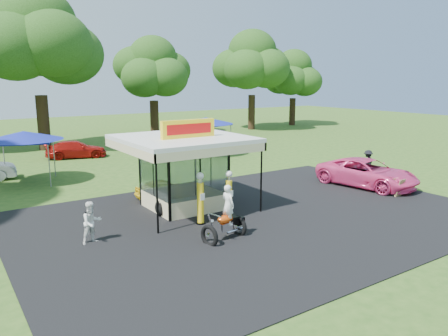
% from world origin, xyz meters
% --- Properties ---
extents(ground, '(120.00, 120.00, 0.00)m').
position_xyz_m(ground, '(0.00, 0.00, 0.00)').
color(ground, '#2C5219').
rests_on(ground, ground).
extents(asphalt_apron, '(20.00, 14.00, 0.04)m').
position_xyz_m(asphalt_apron, '(0.00, 2.00, 0.02)').
color(asphalt_apron, black).
rests_on(asphalt_apron, ground).
extents(gas_station_kiosk, '(5.40, 5.40, 4.18)m').
position_xyz_m(gas_station_kiosk, '(-2.00, 4.99, 1.78)').
color(gas_station_kiosk, white).
rests_on(gas_station_kiosk, ground).
extents(gas_pump_left, '(0.41, 0.41, 2.22)m').
position_xyz_m(gas_pump_left, '(-2.57, 2.53, 1.06)').
color(gas_pump_left, black).
rests_on(gas_pump_left, ground).
extents(gas_pump_right, '(0.40, 0.40, 2.15)m').
position_xyz_m(gas_pump_right, '(-1.24, 2.39, 1.03)').
color(gas_pump_right, black).
rests_on(gas_pump_right, ground).
extents(motorcycle, '(1.91, 1.18, 2.18)m').
position_xyz_m(motorcycle, '(-2.61, 0.54, 0.85)').
color(motorcycle, black).
rests_on(motorcycle, ground).
extents(spare_tires, '(0.90, 0.80, 0.73)m').
position_xyz_m(spare_tires, '(-3.41, 4.42, 0.36)').
color(spare_tires, black).
rests_on(spare_tires, ground).
extents(a_frame_sign, '(0.54, 0.51, 0.94)m').
position_xyz_m(a_frame_sign, '(8.06, 0.60, 0.48)').
color(a_frame_sign, '#593819').
rests_on(a_frame_sign, ground).
extents(kiosk_car, '(2.82, 1.13, 0.96)m').
position_xyz_m(kiosk_car, '(-2.00, 7.20, 0.48)').
color(kiosk_car, yellow).
rests_on(kiosk_car, ground).
extents(pink_sedan, '(3.38, 5.92, 1.56)m').
position_xyz_m(pink_sedan, '(8.51, 2.93, 0.78)').
color(pink_sedan, '#F8438B').
rests_on(pink_sedan, ground).
extents(spectator_west, '(0.87, 0.74, 1.59)m').
position_xyz_m(spectator_west, '(-6.96, 2.93, 0.79)').
color(spectator_west, white).
rests_on(spectator_west, ground).
extents(spectator_east_a, '(1.15, 0.82, 1.61)m').
position_xyz_m(spectator_east_a, '(10.94, 4.80, 0.81)').
color(spectator_east_a, black).
rests_on(spectator_east_a, ground).
extents(bg_car_b, '(4.78, 2.83, 1.30)m').
position_xyz_m(bg_car_b, '(-2.46, 21.30, 0.65)').
color(bg_car_b, '#A6110C').
rests_on(bg_car_b, ground).
extents(bg_car_c, '(5.29, 2.55, 1.74)m').
position_xyz_m(bg_car_c, '(5.96, 19.01, 0.87)').
color(bg_car_c, silver).
rests_on(bg_car_c, ground).
extents(bg_car_d, '(5.05, 2.70, 1.35)m').
position_xyz_m(bg_car_d, '(10.73, 21.09, 0.67)').
color(bg_car_d, '#4F4F51').
rests_on(bg_car_d, ground).
extents(tent_west, '(4.33, 4.33, 3.03)m').
position_xyz_m(tent_west, '(-7.14, 14.52, 2.74)').
color(tent_west, gray).
rests_on(tent_west, ground).
extents(tent_east, '(4.28, 4.28, 2.99)m').
position_xyz_m(tent_east, '(6.47, 16.81, 2.71)').
color(tent_east, gray).
rests_on(tent_east, ground).
extents(oak_far_c, '(11.06, 11.06, 13.03)m').
position_xyz_m(oak_far_c, '(-3.56, 26.77, 8.27)').
color(oak_far_c, black).
rests_on(oak_far_c, ground).
extents(oak_far_d, '(8.55, 8.55, 10.17)m').
position_xyz_m(oak_far_d, '(8.56, 30.82, 6.48)').
color(oak_far_d, black).
rests_on(oak_far_d, ground).
extents(oak_far_e, '(9.53, 9.53, 11.34)m').
position_xyz_m(oak_far_e, '(20.45, 29.20, 7.24)').
color(oak_far_e, black).
rests_on(oak_far_e, ground).
extents(oak_far_f, '(7.86, 7.86, 9.47)m').
position_xyz_m(oak_far_f, '(27.94, 30.23, 6.08)').
color(oak_far_f, black).
rests_on(oak_far_f, ground).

